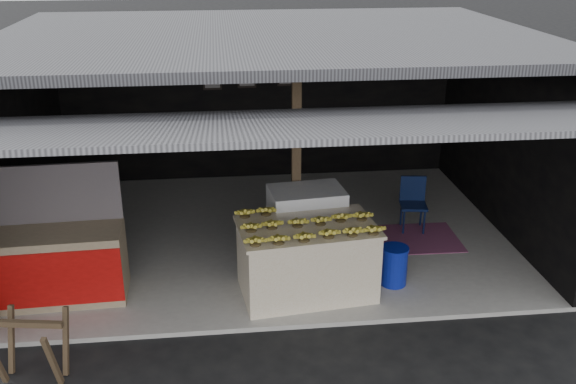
{
  "coord_description": "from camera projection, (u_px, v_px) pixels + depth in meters",
  "views": [
    {
      "loc": [
        -0.71,
        -6.2,
        4.25
      ],
      "look_at": [
        0.15,
        1.51,
        1.1
      ],
      "focal_mm": 40.0,
      "sensor_mm": 36.0,
      "label": 1
    }
  ],
  "objects": [
    {
      "name": "picture_frames",
      "position": [
        249.0,
        76.0,
        11.14
      ],
      "size": [
        1.62,
        0.04,
        0.46
      ],
      "color": "black",
      "rests_on": "shophouse"
    },
    {
      "name": "banana_pile",
      "position": [
        307.0,
        219.0,
        7.67
      ],
      "size": [
        1.63,
        1.09,
        0.18
      ],
      "primitive_type": null,
      "rotation": [
        0.0,
        0.0,
        0.12
      ],
      "color": "yellow",
      "rests_on": "banana_table"
    },
    {
      "name": "ground",
      "position": [
        290.0,
        330.0,
        7.38
      ],
      "size": [
        80.0,
        80.0,
        0.0
      ],
      "primitive_type": "plane",
      "color": "black",
      "rests_on": "ground"
    },
    {
      "name": "neighbor_stall",
      "position": [
        58.0,
        262.0,
        7.75
      ],
      "size": [
        1.61,
        0.78,
        1.64
      ],
      "rotation": [
        0.0,
        0.0,
        0.04
      ],
      "color": "#998466",
      "rests_on": "concrete_slab"
    },
    {
      "name": "plastic_chair",
      "position": [
        413.0,
        199.0,
        9.62
      ],
      "size": [
        0.43,
        0.43,
        0.81
      ],
      "rotation": [
        0.0,
        0.0,
        -0.15
      ],
      "color": "#0A163A",
      "rests_on": "concrete_slab"
    },
    {
      "name": "shophouse",
      "position": [
        268.0,
        94.0,
        9.18
      ],
      "size": [
        7.4,
        7.29,
        3.02
      ],
      "color": "black",
      "rests_on": "ground"
    },
    {
      "name": "concrete_slab",
      "position": [
        271.0,
        233.0,
        9.67
      ],
      "size": [
        7.0,
        5.0,
        0.06
      ],
      "primitive_type": "cube",
      "color": "gray",
      "rests_on": "ground"
    },
    {
      "name": "white_crate",
      "position": [
        306.0,
        227.0,
        8.57
      ],
      "size": [
        1.03,
        0.75,
        1.07
      ],
      "rotation": [
        0.0,
        0.0,
        0.11
      ],
      "color": "white",
      "rests_on": "concrete_slab"
    },
    {
      "name": "banana_table",
      "position": [
        307.0,
        259.0,
        7.88
      ],
      "size": [
        1.76,
        1.2,
        0.91
      ],
      "rotation": [
        0.0,
        0.0,
        0.12
      ],
      "color": "white",
      "rests_on": "concrete_slab"
    },
    {
      "name": "magenta_rug",
      "position": [
        407.0,
        239.0,
        9.43
      ],
      "size": [
        1.52,
        1.03,
        0.01
      ],
      "primitive_type": "cube",
      "rotation": [
        0.0,
        0.0,
        -0.02
      ],
      "color": "#681745",
      "rests_on": "concrete_slab"
    },
    {
      "name": "water_barrel",
      "position": [
        394.0,
        267.0,
        8.14
      ],
      "size": [
        0.33,
        0.33,
        0.49
      ],
      "primitive_type": "cylinder",
      "color": "navy",
      "rests_on": "concrete_slab"
    },
    {
      "name": "sawhorse",
      "position": [
        30.0,
        343.0,
        6.4
      ],
      "size": [
        0.72,
        0.71,
        0.7
      ],
      "rotation": [
        0.0,
        0.0,
        -0.16
      ],
      "color": "brown",
      "rests_on": "ground"
    }
  ]
}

